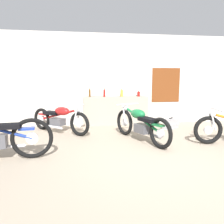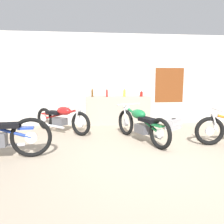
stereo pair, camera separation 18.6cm
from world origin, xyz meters
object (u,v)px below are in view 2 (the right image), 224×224
object	(u,v)px
hard_case_silver	(173,124)
bottle_leftmost	(92,92)
motorcycle_red	(61,118)
motorcycle_green	(141,124)
bottle_right_center	(141,94)
bottle_left_center	(107,93)
bottle_center	(124,93)

from	to	relation	value
hard_case_silver	bottle_leftmost	bearing A→B (deg)	160.76
motorcycle_red	motorcycle_green	world-z (taller)	motorcycle_green
motorcycle_red	motorcycle_green	xyz separation A→B (m)	(1.91, -1.10, 0.02)
motorcycle_green	bottle_right_center	bearing A→B (deg)	76.44
bottle_leftmost	motorcycle_green	distance (m)	2.29
motorcycle_green	motorcycle_red	bearing A→B (deg)	150.07
bottle_left_center	bottle_right_center	world-z (taller)	bottle_left_center
bottle_leftmost	hard_case_silver	size ratio (longest dim) A/B	0.54
bottle_right_center	motorcycle_red	bearing A→B (deg)	-161.42
bottle_leftmost	motorcycle_green	xyz separation A→B (m)	(1.06, -1.93, -0.61)
bottle_leftmost	bottle_center	bearing A→B (deg)	-1.93
bottle_left_center	bottle_right_center	distance (m)	1.08
bottle_right_center	motorcycle_green	distance (m)	2.03
bottle_center	bottle_right_center	xyz separation A→B (m)	(0.53, -0.00, -0.04)
bottle_left_center	motorcycle_red	bearing A→B (deg)	-148.39
bottle_right_center	motorcycle_green	size ratio (longest dim) A/B	0.11
bottle_center	bottle_leftmost	bearing A→B (deg)	178.07
bottle_right_center	bottle_left_center	bearing A→B (deg)	-179.98
bottle_left_center	bottle_right_center	size ratio (longest dim) A/B	1.48
motorcycle_red	motorcycle_green	distance (m)	2.21
bottle_leftmost	bottle_right_center	size ratio (longest dim) A/B	1.54
bottle_right_center	motorcycle_green	xyz separation A→B (m)	(-0.46, -1.90, -0.57)
bottle_leftmost	hard_case_silver	xyz separation A→B (m)	(2.29, -0.80, -0.87)
hard_case_silver	bottle_right_center	bearing A→B (deg)	135.21
bottle_left_center	hard_case_silver	xyz separation A→B (m)	(1.84, -0.76, -0.86)
bottle_leftmost	bottle_center	distance (m)	0.99
motorcycle_red	bottle_leftmost	bearing A→B (deg)	44.51
bottle_left_center	motorcycle_green	xyz separation A→B (m)	(0.62, -1.90, -0.61)
motorcycle_green	hard_case_silver	size ratio (longest dim) A/B	3.34
motorcycle_green	hard_case_silver	bearing A→B (deg)	42.85
bottle_right_center	motorcycle_red	xyz separation A→B (m)	(-2.37, -0.80, -0.58)
motorcycle_green	bottle_left_center	bearing A→B (deg)	108.06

